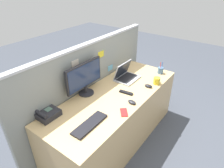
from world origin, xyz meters
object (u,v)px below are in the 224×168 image
at_px(laptop, 125,75).
at_px(cell_phone_red_case, 124,112).
at_px(keyboard_main, 90,124).
at_px(tv_remote, 126,93).
at_px(desktop_monitor, 84,77).
at_px(computer_mouse_right_hand, 132,102).
at_px(pen_cup, 160,70).
at_px(desk_phone, 48,114).
at_px(computer_mouse_left_hand, 148,86).
at_px(coffee_mug, 157,81).

bearing_deg(laptop, cell_phone_red_case, -148.05).
bearing_deg(keyboard_main, tv_remote, 0.87).
relative_size(laptop, keyboard_main, 0.82).
height_order(desktop_monitor, computer_mouse_right_hand, desktop_monitor).
xyz_separation_m(laptop, keyboard_main, (-0.98, -0.24, -0.05)).
height_order(laptop, pen_cup, laptop).
distance_m(cell_phone_red_case, tv_remote, 0.37).
relative_size(laptop, desk_phone, 1.55).
height_order(computer_mouse_left_hand, pen_cup, pen_cup).
relative_size(desktop_monitor, coffee_mug, 4.44).
bearing_deg(coffee_mug, desktop_monitor, 140.62).
bearing_deg(coffee_mug, desk_phone, 154.98).
relative_size(desk_phone, cell_phone_red_case, 1.57).
bearing_deg(coffee_mug, computer_mouse_right_hand, 176.88).
height_order(keyboard_main, pen_cup, pen_cup).
relative_size(computer_mouse_right_hand, cell_phone_red_case, 0.74).
bearing_deg(tv_remote, laptop, 27.11).
distance_m(pen_cup, cell_phone_red_case, 1.07).
bearing_deg(coffee_mug, keyboard_main, 171.41).
xyz_separation_m(desktop_monitor, keyboard_main, (-0.39, -0.42, -0.21)).
bearing_deg(tv_remote, pen_cup, -15.32).
relative_size(desktop_monitor, keyboard_main, 1.34).
height_order(desk_phone, computer_mouse_right_hand, desk_phone).
relative_size(computer_mouse_right_hand, tv_remote, 0.59).
relative_size(pen_cup, cell_phone_red_case, 1.29).
xyz_separation_m(desk_phone, computer_mouse_right_hand, (0.70, -0.56, -0.02)).
bearing_deg(desk_phone, pen_cup, -17.70).
distance_m(desk_phone, tv_remote, 0.92).
xyz_separation_m(keyboard_main, tv_remote, (0.68, 0.03, -0.00)).
height_order(computer_mouse_right_hand, coffee_mug, coffee_mug).
bearing_deg(desktop_monitor, keyboard_main, -133.08).
xyz_separation_m(keyboard_main, computer_mouse_right_hand, (0.54, -0.14, 0.01)).
bearing_deg(cell_phone_red_case, desk_phone, -178.83).
height_order(pen_cup, tv_remote, pen_cup).
bearing_deg(laptop, tv_remote, -145.62).
bearing_deg(computer_mouse_right_hand, tv_remote, 58.39).
bearing_deg(laptop, computer_mouse_left_hand, -92.70).
height_order(desk_phone, cell_phone_red_case, desk_phone).
xyz_separation_m(computer_mouse_left_hand, cell_phone_red_case, (-0.61, -0.03, -0.01)).
bearing_deg(desk_phone, computer_mouse_left_hand, -25.91).
height_order(desk_phone, tv_remote, desk_phone).
height_order(computer_mouse_right_hand, computer_mouse_left_hand, same).
xyz_separation_m(cell_phone_red_case, coffee_mug, (0.76, -0.01, 0.04)).
height_order(computer_mouse_right_hand, pen_cup, pen_cup).
height_order(desktop_monitor, tv_remote, desktop_monitor).
xyz_separation_m(laptop, cell_phone_red_case, (-0.63, -0.39, -0.05)).
distance_m(desk_phone, keyboard_main, 0.45).
bearing_deg(keyboard_main, computer_mouse_right_hand, -15.41).
height_order(laptop, keyboard_main, laptop).
bearing_deg(pen_cup, tv_remote, 171.95).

